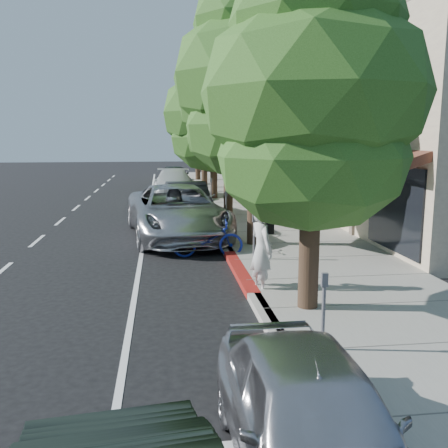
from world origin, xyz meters
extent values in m
plane|color=black|center=(0.00, 0.00, 0.00)|extent=(120.00, 120.00, 0.00)
cube|color=gray|center=(2.30, 8.00, 0.07)|extent=(4.60, 56.00, 0.15)
cube|color=#9E998E|center=(0.00, 8.00, 0.07)|extent=(0.30, 56.00, 0.15)
cube|color=maroon|center=(0.00, 1.00, 0.07)|extent=(0.32, 4.00, 0.15)
cube|color=beige|center=(9.60, 18.00, 3.50)|extent=(10.00, 36.00, 7.00)
cylinder|color=black|center=(0.90, -2.00, 1.22)|extent=(0.40, 0.40, 2.44)
ellipsoid|color=#244815|center=(0.90, -2.00, 3.14)|extent=(3.68, 3.68, 2.94)
ellipsoid|color=#244815|center=(0.90, -2.00, 4.33)|extent=(4.33, 4.33, 3.46)
ellipsoid|color=#244815|center=(0.90, -2.00, 5.59)|extent=(3.25, 3.25, 2.60)
cylinder|color=black|center=(0.90, 4.00, 1.50)|extent=(0.40, 0.40, 2.99)
ellipsoid|color=#244815|center=(0.90, 4.00, 3.85)|extent=(4.31, 4.31, 3.45)
ellipsoid|color=#244815|center=(0.90, 4.00, 5.30)|extent=(5.07, 5.07, 4.06)
ellipsoid|color=#244815|center=(0.90, 4.00, 6.84)|extent=(3.80, 3.80, 3.04)
cylinder|color=black|center=(0.90, 10.00, 1.38)|extent=(0.40, 0.40, 2.75)
ellipsoid|color=#244815|center=(0.90, 10.00, 3.54)|extent=(3.65, 3.65, 2.92)
ellipsoid|color=#244815|center=(0.90, 10.00, 4.88)|extent=(4.30, 4.30, 3.44)
ellipsoid|color=#244815|center=(0.90, 10.00, 6.29)|extent=(3.22, 3.22, 2.58)
cylinder|color=black|center=(0.90, 16.00, 1.34)|extent=(0.40, 0.40, 2.69)
ellipsoid|color=#244815|center=(0.90, 16.00, 3.45)|extent=(4.79, 4.79, 3.83)
ellipsoid|color=#244815|center=(0.90, 16.00, 4.76)|extent=(5.63, 5.63, 4.51)
ellipsoid|color=#244815|center=(0.90, 16.00, 6.14)|extent=(4.22, 4.22, 3.38)
cylinder|color=black|center=(0.90, 22.00, 1.41)|extent=(0.40, 0.40, 2.82)
ellipsoid|color=#244815|center=(0.90, 22.00, 3.62)|extent=(3.70, 3.70, 2.96)
ellipsoid|color=#244815|center=(0.90, 22.00, 4.99)|extent=(4.35, 4.35, 3.48)
ellipsoid|color=#244815|center=(0.90, 22.00, 6.44)|extent=(3.27, 3.27, 2.61)
cylinder|color=black|center=(0.90, 28.00, 1.33)|extent=(0.40, 0.40, 2.65)
ellipsoid|color=#244815|center=(0.90, 28.00, 3.41)|extent=(4.15, 4.15, 3.32)
ellipsoid|color=#244815|center=(0.90, 28.00, 4.70)|extent=(4.89, 4.89, 3.91)
ellipsoid|color=#244815|center=(0.90, 28.00, 6.06)|extent=(3.67, 3.67, 2.93)
imported|color=silver|center=(0.25, -0.54, 1.01)|extent=(0.67, 0.84, 2.01)
imported|color=#152496|center=(-0.64, 3.00, 0.54)|extent=(2.11, 0.84, 1.09)
imported|color=#B6B7BC|center=(-1.45, 5.94, 0.92)|extent=(3.83, 6.93, 1.84)
imported|color=black|center=(-0.89, 9.75, 0.79)|extent=(1.96, 4.91, 1.59)
imported|color=silver|center=(-1.26, 17.12, 0.81)|extent=(2.31, 5.60, 1.62)
imported|color=black|center=(-0.99, 24.16, 0.75)|extent=(2.31, 4.58, 1.50)
imported|color=#B1B0B5|center=(-0.50, -6.80, 0.69)|extent=(1.67, 4.06, 1.38)
imported|color=black|center=(3.21, 10.90, 1.13)|extent=(1.08, 0.92, 1.95)
camera|label=1|loc=(-1.94, -11.26, 3.51)|focal=40.00mm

